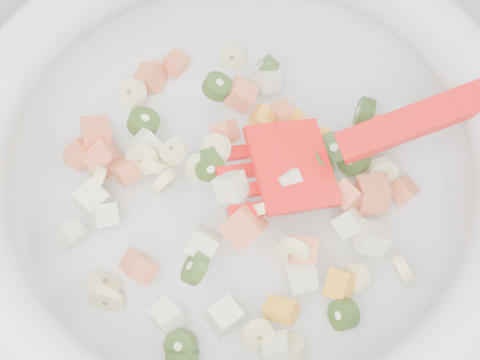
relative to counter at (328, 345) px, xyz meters
name	(u,v)px	position (x,y,z in m)	size (l,w,h in m)	color
counter	(328,345)	(0.00, 0.00, 0.00)	(2.00, 0.60, 0.90)	#9A9B9F
mixing_bowl	(241,170)	(-0.11, 0.06, 0.52)	(0.52, 0.44, 0.15)	silver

